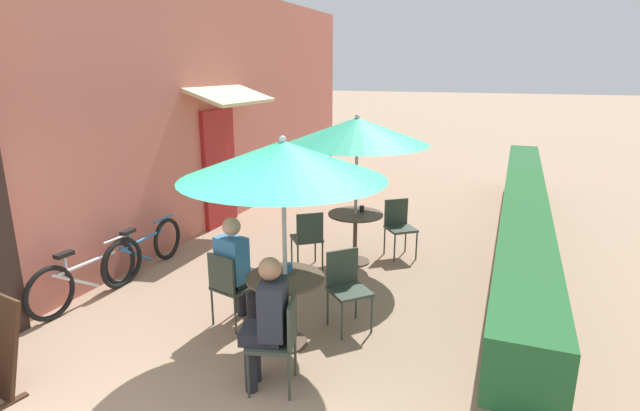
# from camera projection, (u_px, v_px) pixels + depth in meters

# --- Properties ---
(cafe_facade_wall) EXTENTS (0.98, 11.05, 4.20)m
(cafe_facade_wall) POSITION_uv_depth(u_px,v_px,m) (222.00, 108.00, 9.14)
(cafe_facade_wall) COLOR #C66B5B
(cafe_facade_wall) RESTS_ON ground_plane
(planter_hedge) EXTENTS (0.60, 10.05, 1.01)m
(planter_hedge) POSITION_uv_depth(u_px,v_px,m) (522.00, 219.00, 7.72)
(planter_hedge) COLOR gray
(planter_hedge) RESTS_ON ground_plane
(patio_table_near) EXTENTS (0.80, 0.80, 0.76)m
(patio_table_near) POSITION_uv_depth(u_px,v_px,m) (286.00, 295.00, 5.10)
(patio_table_near) COLOR brown
(patio_table_near) RESTS_ON ground_plane
(patio_umbrella_near) EXTENTS (2.01, 2.01, 2.18)m
(patio_umbrella_near) POSITION_uv_depth(u_px,v_px,m) (283.00, 160.00, 4.73)
(patio_umbrella_near) COLOR #B7B7BC
(patio_umbrella_near) RESTS_ON ground_plane
(cafe_chair_near_left) EXTENTS (0.57, 0.57, 0.87)m
(cafe_chair_near_left) POSITION_uv_depth(u_px,v_px,m) (347.00, 283.00, 5.47)
(cafe_chair_near_left) COLOR #384238
(cafe_chair_near_left) RESTS_ON ground_plane
(cafe_chair_near_right) EXTENTS (0.49, 0.49, 0.87)m
(cafe_chair_near_right) POSITION_uv_depth(u_px,v_px,m) (229.00, 283.00, 5.47)
(cafe_chair_near_right) COLOR #384238
(cafe_chair_near_right) RESTS_ON ground_plane
(seated_patron_near_right) EXTENTS (0.41, 0.47, 1.25)m
(seated_patron_near_right) POSITION_uv_depth(u_px,v_px,m) (236.00, 266.00, 5.51)
(seated_patron_near_right) COLOR #23232D
(seated_patron_near_right) RESTS_ON ground_plane
(cafe_chair_near_back) EXTENTS (0.49, 0.49, 0.87)m
(cafe_chair_near_back) POSITION_uv_depth(u_px,v_px,m) (280.00, 336.00, 4.39)
(cafe_chair_near_back) COLOR #384238
(cafe_chair_near_back) RESTS_ON ground_plane
(seated_patron_near_back) EXTENTS (0.47, 0.42, 1.25)m
(seated_patron_near_back) POSITION_uv_depth(u_px,v_px,m) (267.00, 318.00, 4.36)
(seated_patron_near_back) COLOR #23232D
(seated_patron_near_back) RESTS_ON ground_plane
(coffee_cup_near) EXTENTS (0.07, 0.07, 0.09)m
(coffee_cup_near) POSITION_uv_depth(u_px,v_px,m) (289.00, 267.00, 5.17)
(coffee_cup_near) COLOR teal
(coffee_cup_near) RESTS_ON patio_table_near
(patio_table_mid) EXTENTS (0.80, 0.80, 0.76)m
(patio_table_mid) POSITION_uv_depth(u_px,v_px,m) (355.00, 227.00, 7.30)
(patio_table_mid) COLOR brown
(patio_table_mid) RESTS_ON ground_plane
(patio_umbrella_mid) EXTENTS (2.01, 2.01, 2.18)m
(patio_umbrella_mid) POSITION_uv_depth(u_px,v_px,m) (357.00, 131.00, 6.93)
(patio_umbrella_mid) COLOR #B7B7BC
(patio_umbrella_mid) RESTS_ON ground_plane
(cafe_chair_mid_left) EXTENTS (0.56, 0.56, 0.87)m
(cafe_chair_mid_left) POSITION_uv_depth(u_px,v_px,m) (308.00, 236.00, 7.03)
(cafe_chair_mid_left) COLOR #384238
(cafe_chair_mid_left) RESTS_ON ground_plane
(cafe_chair_mid_right) EXTENTS (0.56, 0.56, 0.87)m
(cafe_chair_mid_right) POSITION_uv_depth(u_px,v_px,m) (399.00, 223.00, 7.59)
(cafe_chair_mid_right) COLOR #384238
(cafe_chair_mid_right) RESTS_ON ground_plane
(coffee_cup_mid) EXTENTS (0.07, 0.07, 0.09)m
(coffee_cup_mid) POSITION_uv_depth(u_px,v_px,m) (362.00, 209.00, 7.32)
(coffee_cup_mid) COLOR #232328
(coffee_cup_mid) RESTS_ON patio_table_mid
(bicycle_leaning) EXTENTS (0.18, 1.72, 0.74)m
(bicycle_leaning) POSITION_uv_depth(u_px,v_px,m) (89.00, 275.00, 6.12)
(bicycle_leaning) COLOR black
(bicycle_leaning) RESTS_ON ground_plane
(bicycle_second) EXTENTS (0.15, 1.71, 0.72)m
(bicycle_second) POSITION_uv_depth(u_px,v_px,m) (144.00, 250.00, 7.00)
(bicycle_second) COLOR black
(bicycle_second) RESTS_ON ground_plane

